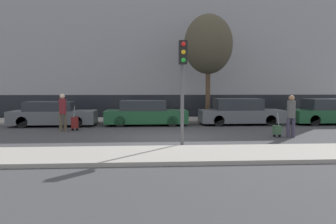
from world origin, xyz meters
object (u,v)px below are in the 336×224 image
object	(u,v)px
parked_car_3	(331,112)
pedestrian_left	(63,110)
parked_car_1	(145,114)
parked_car_2	(240,113)
trolley_left	(75,123)
trolley_right	(277,130)
traffic_light	(183,72)
parked_car_0	(53,114)
bare_tree_near_crossing	(208,45)
pedestrian_right	(291,113)
parked_bicycle	(168,113)

from	to	relation	value
parked_car_3	pedestrian_left	xyz separation A→B (m)	(-14.67, -2.10, 0.36)
parked_car_1	parked_car_2	world-z (taller)	parked_car_2
parked_car_1	trolley_left	distance (m)	4.05
pedestrian_left	trolley_left	world-z (taller)	pedestrian_left
trolley_right	traffic_light	world-z (taller)	traffic_light
parked_car_0	trolley_left	xyz separation A→B (m)	(1.60, -2.00, -0.25)
trolley_right	bare_tree_near_crossing	size ratio (longest dim) A/B	0.16
pedestrian_left	pedestrian_right	xyz separation A→B (m)	(10.12, -2.72, -0.01)
parked_car_0	parked_car_3	xyz separation A→B (m)	(15.75, -0.05, 0.04)
trolley_left	pedestrian_right	size ratio (longest dim) A/B	0.67
parked_car_0	parked_bicycle	distance (m)	6.78
pedestrian_left	traffic_light	world-z (taller)	traffic_light
trolley_left	bare_tree_near_crossing	bearing A→B (deg)	25.94
traffic_light	parked_car_3	bearing A→B (deg)	36.35
parked_car_2	pedestrian_left	xyz separation A→B (m)	(-9.36, -2.18, 0.35)
parked_car_1	trolley_left	size ratio (longest dim) A/B	3.77
parked_car_0	pedestrian_right	size ratio (longest dim) A/B	2.54
trolley_left	traffic_light	xyz separation A→B (m)	(4.76, -4.96, 2.25)
bare_tree_near_crossing	traffic_light	bearing A→B (deg)	-106.38
pedestrian_right	trolley_right	distance (m)	0.90
parked_bicycle	traffic_light	bearing A→B (deg)	-90.60
pedestrian_left	pedestrian_right	bearing A→B (deg)	149.05
parked_car_0	parked_car_3	distance (m)	15.75
parked_car_3	traffic_light	size ratio (longest dim) A/B	1.27
parked_car_1	parked_bicycle	xyz separation A→B (m)	(1.40, 1.99, -0.16)
bare_tree_near_crossing	trolley_left	bearing A→B (deg)	-154.06
parked_car_3	parked_bicycle	distance (m)	9.53
parked_bicycle	parked_car_2	bearing A→B (deg)	-27.26
parked_car_0	pedestrian_right	world-z (taller)	pedestrian_right
parked_car_1	parked_car_3	size ratio (longest dim) A/B	0.97
parked_bicycle	parked_car_3	bearing A→B (deg)	-12.92
trolley_right	parked_bicycle	bearing A→B (deg)	121.68
pedestrian_left	bare_tree_near_crossing	xyz separation A→B (m)	(7.78, 3.68, 3.66)
parked_car_3	trolley_right	size ratio (longest dim) A/B	4.50
parked_car_3	trolley_right	distance (m)	6.92
parked_car_1	trolley_right	world-z (taller)	parked_car_1
parked_car_2	trolley_left	world-z (taller)	parked_car_2
pedestrian_left	bare_tree_near_crossing	world-z (taller)	bare_tree_near_crossing
traffic_light	parked_bicycle	bearing A→B (deg)	89.40
pedestrian_left	traffic_light	xyz separation A→B (m)	(5.29, -4.81, 1.60)
trolley_left	bare_tree_near_crossing	size ratio (longest dim) A/B	0.19
trolley_left	parked_car_1	bearing A→B (deg)	31.21
parked_car_0	parked_car_1	bearing A→B (deg)	1.08
pedestrian_right	trolley_right	bearing A→B (deg)	-179.92
parked_car_0	parked_car_1	xyz separation A→B (m)	(5.06, 0.10, 0.02)
pedestrian_left	trolley_left	bearing A→B (deg)	179.95
parked_car_3	traffic_light	distance (m)	11.82
parked_bicycle	bare_tree_near_crossing	world-z (taller)	bare_tree_near_crossing
parked_car_3	bare_tree_near_crossing	bearing A→B (deg)	167.09
trolley_right	parked_bicycle	size ratio (longest dim) A/B	0.59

